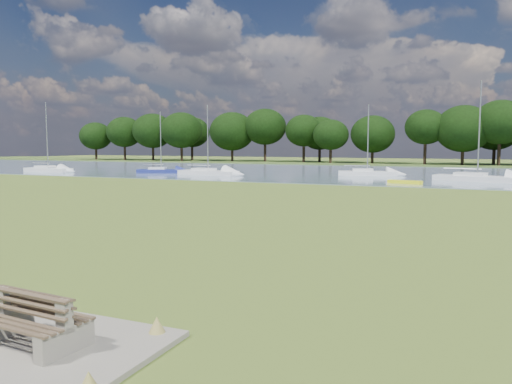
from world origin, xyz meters
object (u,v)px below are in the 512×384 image
at_px(kayak, 405,182).
at_px(sailboat_3, 476,176).
at_px(sailboat_7, 367,172).
at_px(sailboat_2, 48,168).
at_px(bench_pair, 33,322).
at_px(sailboat_1, 161,170).
at_px(sailboat_6, 207,171).

distance_m(kayak, sailboat_3, 8.08).
distance_m(kayak, sailboat_7, 11.34).
distance_m(sailboat_2, sailboat_7, 39.28).
xyz_separation_m(bench_pair, sailboat_3, (7.15, 45.07, 0.03)).
xyz_separation_m(bench_pair, sailboat_2, (-42.35, 41.11, 0.03)).
xyz_separation_m(sailboat_2, sailboat_7, (38.38, 8.37, -0.01)).
height_order(sailboat_1, sailboat_3, sailboat_3).
xyz_separation_m(bench_pair, kayak, (1.34, 39.46, -0.30)).
bearing_deg(sailboat_2, sailboat_3, 4.55).
height_order(kayak, sailboat_3, sailboat_3).
xyz_separation_m(sailboat_1, sailboat_7, (23.81, 4.91, 0.04)).
height_order(sailboat_3, sailboat_6, sailboat_3).
bearing_deg(kayak, sailboat_6, -176.81).
bearing_deg(sailboat_1, sailboat_6, -24.67).
bearing_deg(bench_pair, sailboat_3, 85.19).
height_order(sailboat_1, sailboat_6, sailboat_6).
bearing_deg(sailboat_7, sailboat_1, 177.47).
bearing_deg(kayak, bench_pair, -77.07).
bearing_deg(sailboat_6, bench_pair, -58.54).
bearing_deg(sailboat_3, kayak, -120.90).
distance_m(sailboat_1, sailboat_2, 14.98).
bearing_deg(sailboat_2, sailboat_1, 13.33).
height_order(bench_pair, kayak, bench_pair).
xyz_separation_m(kayak, sailboat_1, (-29.12, 5.11, 0.28)).
height_order(sailboat_1, sailboat_2, sailboat_2).
xyz_separation_m(sailboat_2, sailboat_3, (49.50, 3.96, 0.00)).
bearing_deg(sailboat_7, sailboat_3, -35.79).
height_order(bench_pair, sailboat_7, sailboat_7).
height_order(kayak, sailboat_6, sailboat_6).
bearing_deg(sailboat_7, kayak, -76.25).
bearing_deg(bench_pair, sailboat_6, 119.76).
bearing_deg(sailboat_2, sailboat_7, 12.27).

